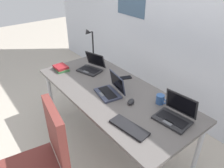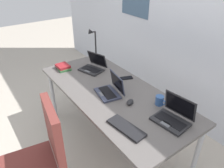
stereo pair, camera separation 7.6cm
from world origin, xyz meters
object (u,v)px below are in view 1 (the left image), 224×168
book_stack (61,68)px  coffee_mug (160,99)px  laptop_back_right (91,67)px  computer_mouse (131,102)px  laptop_back_left (175,115)px  external_keyboard (129,127)px  desk_lamp (91,44)px  laptop_mid_desk (111,90)px  cell_phone (125,78)px

book_stack → coffee_mug: coffee_mug is taller
laptop_back_right → computer_mouse: bearing=-6.0°
laptop_back_left → external_keyboard: size_ratio=0.93×
laptop_back_left → desk_lamp: bearing=174.6°
laptop_back_left → laptop_mid_desk: size_ratio=1.02×
desk_lamp → external_keyboard: 1.42m
cell_phone → book_stack: (-0.63, -0.47, 0.02)m
desk_lamp → book_stack: 0.50m
laptop_mid_desk → book_stack: size_ratio=1.40×
external_keyboard → cell_phone: size_ratio=2.43×
external_keyboard → coffee_mug: (-0.08, 0.45, 0.03)m
desk_lamp → cell_phone: bearing=0.4°
laptop_mid_desk → external_keyboard: bearing=-21.4°
desk_lamp → laptop_back_left: desk_lamp is taller
desk_lamp → coffee_mug: bearing=-2.7°
laptop_back_left → laptop_mid_desk: laptop_back_left is taller
laptop_back_right → coffee_mug: bearing=7.6°
laptop_mid_desk → laptop_back_right: (-0.55, 0.13, -0.00)m
laptop_back_right → desk_lamp: bearing=146.9°
laptop_back_left → cell_phone: laptop_back_left is taller
laptop_mid_desk → book_stack: (-0.78, -0.15, -0.02)m
desk_lamp → laptop_back_left: 1.48m
laptop_back_left → book_stack: 1.45m
desk_lamp → cell_phone: 0.71m
laptop_mid_desk → coffee_mug: 0.48m
laptop_mid_desk → computer_mouse: laptop_mid_desk is taller
cell_phone → desk_lamp: bearing=-157.2°
coffee_mug → laptop_mid_desk: bearing=-147.6°
cell_phone → computer_mouse: bearing=-12.6°
external_keyboard → cell_phone: (-0.63, 0.51, -0.01)m
coffee_mug → laptop_back_left: bearing=-19.3°
book_stack → desk_lamp: bearing=96.5°
cell_phone → book_stack: book_stack is taller
laptop_back_right → computer_mouse: 0.79m
desk_lamp → laptop_back_right: bearing=-33.1°
desk_lamp → coffee_mug: desk_lamp is taller
desk_lamp → computer_mouse: (1.07, -0.27, -0.18)m
laptop_back_right → computer_mouse: size_ratio=3.38×
cell_phone → laptop_back_right: bearing=-131.8°
computer_mouse → coffee_mug: bearing=24.9°
laptop_mid_desk → coffee_mug: size_ratio=2.66×
laptop_mid_desk → book_stack: bearing=-169.3°
laptop_back_left → computer_mouse: (-0.39, -0.13, -0.03)m
coffee_mug → cell_phone: bearing=173.5°
book_stack → coffee_mug: (1.19, 0.41, 0.02)m
laptop_mid_desk → cell_phone: laptop_mid_desk is taller
laptop_mid_desk → computer_mouse: 0.25m
computer_mouse → laptop_mid_desk: bearing=164.6°
coffee_mug → external_keyboard: bearing=-80.2°
book_stack → coffee_mug: 1.25m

